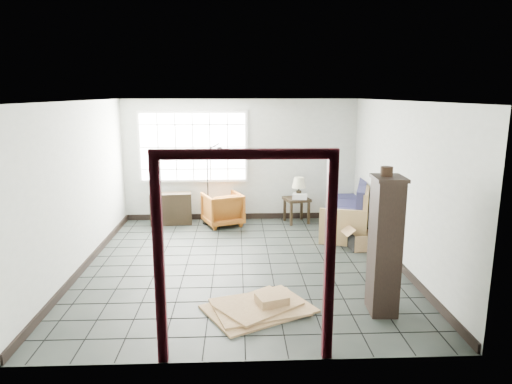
{
  "coord_description": "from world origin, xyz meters",
  "views": [
    {
      "loc": [
        -0.07,
        -6.99,
        2.71
      ],
      "look_at": [
        0.24,
        0.3,
        1.13
      ],
      "focal_mm": 32.0,
      "sensor_mm": 36.0,
      "label": 1
    }
  ],
  "objects_px": {
    "futon_sofa": "(350,212)",
    "armchair": "(223,207)",
    "side_table": "(297,202)",
    "tall_shelf": "(385,245)"
  },
  "relations": [
    {
      "from": "futon_sofa",
      "to": "armchair",
      "type": "bearing_deg",
      "value": -171.76
    },
    {
      "from": "futon_sofa",
      "to": "armchair",
      "type": "height_order",
      "value": "futon_sofa"
    },
    {
      "from": "futon_sofa",
      "to": "side_table",
      "type": "distance_m",
      "value": 1.16
    },
    {
      "from": "armchair",
      "to": "tall_shelf",
      "type": "height_order",
      "value": "tall_shelf"
    },
    {
      "from": "futon_sofa",
      "to": "tall_shelf",
      "type": "xyz_separation_m",
      "value": [
        -0.48,
        -3.57,
        0.53
      ]
    },
    {
      "from": "armchair",
      "to": "tall_shelf",
      "type": "relative_size",
      "value": 0.43
    },
    {
      "from": "armchair",
      "to": "side_table",
      "type": "relative_size",
      "value": 1.27
    },
    {
      "from": "tall_shelf",
      "to": "side_table",
      "type": "bearing_deg",
      "value": 100.53
    },
    {
      "from": "armchair",
      "to": "futon_sofa",
      "type": "bearing_deg",
      "value": 149.62
    },
    {
      "from": "side_table",
      "to": "tall_shelf",
      "type": "relative_size",
      "value": 0.34
    }
  ]
}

